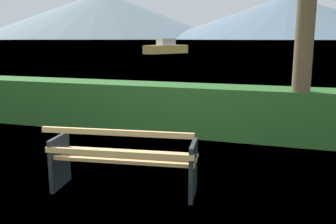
# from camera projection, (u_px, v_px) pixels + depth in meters

# --- Properties ---
(ground_plane) EXTENTS (1400.00, 1400.00, 0.00)m
(ground_plane) POSITION_uv_depth(u_px,v_px,m) (125.00, 190.00, 4.66)
(ground_plane) COLOR olive
(water_surface) EXTENTS (620.00, 620.00, 0.00)m
(water_surface) POSITION_uv_depth(u_px,v_px,m) (284.00, 40.00, 292.61)
(water_surface) COLOR slate
(water_surface) RESTS_ON ground_plane
(park_bench) EXTENTS (1.86, 0.79, 0.87)m
(park_bench) POSITION_uv_depth(u_px,v_px,m) (123.00, 159.00, 4.52)
(park_bench) COLOR tan
(park_bench) RESTS_ON ground_plane
(hedge_row) EXTENTS (13.28, 0.85, 0.98)m
(hedge_row) POSITION_uv_depth(u_px,v_px,m) (186.00, 109.00, 7.38)
(hedge_row) COLOR #285B23
(hedge_row) RESTS_ON ground_plane
(sailboat_mid) EXTENTS (4.51, 6.17, 1.83)m
(sailboat_mid) POSITION_uv_depth(u_px,v_px,m) (166.00, 48.00, 45.71)
(sailboat_mid) COLOR gold
(sailboat_mid) RESTS_ON water_surface
(distant_hills) EXTENTS (959.86, 427.74, 80.92)m
(distant_hills) POSITION_uv_depth(u_px,v_px,m) (222.00, 15.00, 582.15)
(distant_hills) COLOR slate
(distant_hills) RESTS_ON ground_plane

